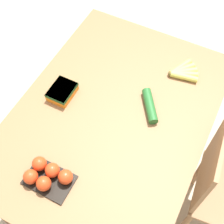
{
  "coord_description": "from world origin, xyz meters",
  "views": [
    {
      "loc": [
        0.78,
        0.4,
        2.19
      ],
      "look_at": [
        0.0,
        0.0,
        0.8
      ],
      "focal_mm": 50.0,
      "sensor_mm": 36.0,
      "label": 1
    }
  ],
  "objects_px": {
    "chair": "(221,187)",
    "carrot_bag": "(62,91)",
    "tomato_pack": "(47,175)",
    "cucumber_near": "(150,106)",
    "banana_bunch": "(182,72)"
  },
  "relations": [
    {
      "from": "chair",
      "to": "carrot_bag",
      "type": "relative_size",
      "value": 6.16
    },
    {
      "from": "tomato_pack",
      "to": "cucumber_near",
      "type": "bearing_deg",
      "value": 154.98
    },
    {
      "from": "carrot_bag",
      "to": "tomato_pack",
      "type": "bearing_deg",
      "value": 23.62
    },
    {
      "from": "cucumber_near",
      "to": "chair",
      "type": "bearing_deg",
      "value": 77.29
    },
    {
      "from": "chair",
      "to": "tomato_pack",
      "type": "bearing_deg",
      "value": 114.96
    },
    {
      "from": "banana_bunch",
      "to": "cucumber_near",
      "type": "relative_size",
      "value": 0.86
    },
    {
      "from": "banana_bunch",
      "to": "tomato_pack",
      "type": "xyz_separation_m",
      "value": [
        0.88,
        -0.35,
        0.02
      ]
    },
    {
      "from": "carrot_bag",
      "to": "chair",
      "type": "bearing_deg",
      "value": 91.09
    },
    {
      "from": "tomato_pack",
      "to": "carrot_bag",
      "type": "bearing_deg",
      "value": -156.38
    },
    {
      "from": "tomato_pack",
      "to": "carrot_bag",
      "type": "height_order",
      "value": "tomato_pack"
    },
    {
      "from": "chair",
      "to": "cucumber_near",
      "type": "xyz_separation_m",
      "value": [
        -0.12,
        -0.52,
        0.31
      ]
    },
    {
      "from": "chair",
      "to": "tomato_pack",
      "type": "relative_size",
      "value": 4.19
    },
    {
      "from": "banana_bunch",
      "to": "carrot_bag",
      "type": "relative_size",
      "value": 1.11
    },
    {
      "from": "tomato_pack",
      "to": "cucumber_near",
      "type": "relative_size",
      "value": 1.14
    },
    {
      "from": "chair",
      "to": "carrot_bag",
      "type": "height_order",
      "value": "chair"
    }
  ]
}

